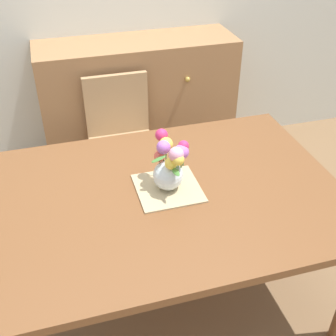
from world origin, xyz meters
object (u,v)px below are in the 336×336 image
dining_table (164,205)px  flower_vase (169,165)px  dresser (139,107)px  chair_far (121,135)px

dining_table → flower_vase: bearing=38.0°
dresser → flower_vase: (-0.14, -1.30, 0.35)m
dining_table → flower_vase: size_ratio=6.47×
chair_far → flower_vase: bearing=94.4°
dining_table → chair_far: chair_far is taller
dining_table → flower_vase: flower_vase is taller
dining_table → dresser: 1.35m
dresser → flower_vase: size_ratio=5.40×
dining_table → dresser: bearing=82.4°
flower_vase → chair_far: bearing=94.4°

